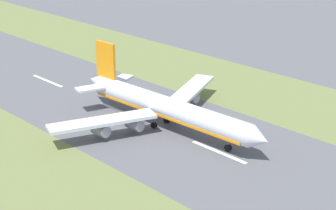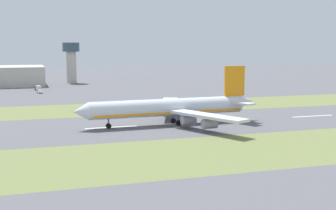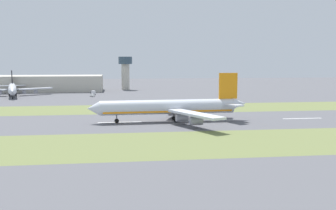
# 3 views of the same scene
# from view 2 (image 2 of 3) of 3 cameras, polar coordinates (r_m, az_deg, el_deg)

# --- Properties ---
(ground_plane) EXTENTS (800.00, 800.00, 0.00)m
(ground_plane) POSITION_cam_2_polar(r_m,az_deg,el_deg) (166.78, 1.35, -2.27)
(ground_plane) COLOR #56565B
(grass_median_west) EXTENTS (40.00, 600.00, 0.01)m
(grass_median_west) POSITION_cam_2_polar(r_m,az_deg,el_deg) (126.00, 8.13, -5.57)
(grass_median_west) COLOR olive
(grass_median_west) RESTS_ON ground
(grass_median_east) EXTENTS (40.00, 600.00, 0.01)m
(grass_median_east) POSITION_cam_2_polar(r_m,az_deg,el_deg) (209.30, -2.70, -0.27)
(grass_median_east) COLOR olive
(grass_median_east) RESTS_ON ground
(centreline_dash_near) EXTENTS (1.20, 18.00, 0.01)m
(centreline_dash_near) POSITION_cam_2_polar(r_m,az_deg,el_deg) (192.09, 17.18, -1.30)
(centreline_dash_near) COLOR silver
(centreline_dash_near) RESTS_ON ground
(centreline_dash_mid) EXTENTS (1.20, 18.00, 0.01)m
(centreline_dash_mid) POSITION_cam_2_polar(r_m,az_deg,el_deg) (172.43, 6.21, -1.98)
(centreline_dash_mid) COLOR silver
(centreline_dash_mid) RESTS_ON ground
(centreline_dash_far) EXTENTS (1.20, 18.00, 0.01)m
(centreline_dash_far) POSITION_cam_2_polar(r_m,az_deg,el_deg) (160.51, -6.96, -2.71)
(centreline_dash_far) COLOR silver
(centreline_dash_far) RESTS_ON ground
(airplane_main_jet) EXTENTS (64.07, 67.18, 20.20)m
(airplane_main_jet) POSITION_cam_2_polar(r_m,az_deg,el_deg) (163.94, 0.62, -0.31)
(airplane_main_jet) COLOR silver
(airplane_main_jet) RESTS_ON ground
(control_tower) EXTENTS (12.00, 12.00, 28.87)m
(control_tower) POSITION_cam_2_polar(r_m,az_deg,el_deg) (342.77, -11.72, 5.62)
(control_tower) COLOR #BCB7A8
(control_tower) RESTS_ON ground
(service_truck) EXTENTS (6.38, 3.98, 3.10)m
(service_truck) POSITION_cam_2_polar(r_m,az_deg,el_deg) (292.40, -15.56, 2.02)
(service_truck) COLOR #4C4C51
(service_truck) RESTS_ON ground
(apron_car) EXTENTS (4.74, 3.59, 2.03)m
(apron_car) POSITION_cam_2_polar(r_m,az_deg,el_deg) (276.28, -15.36, 1.58)
(apron_car) COLOR white
(apron_car) RESTS_ON ground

